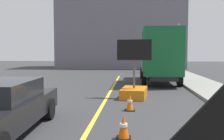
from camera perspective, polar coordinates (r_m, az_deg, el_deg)
arrow_board_trailer at (r=12.02m, az=4.90°, el=-3.86°), size 1.60×1.93×2.70m
box_truck at (r=17.98m, az=10.46°, el=3.30°), size 2.53×7.10×3.60m
highway_guide_sign at (r=27.04m, az=12.91°, el=6.68°), size 2.79×0.28×5.00m
far_building_block at (r=35.24m, az=1.97°, el=9.32°), size 16.43×6.86×10.75m
traffic_cone_mid_lane at (r=6.46m, az=2.59°, el=-12.52°), size 0.36×0.36×0.59m
traffic_cone_far_lane at (r=9.41m, az=3.99°, el=-7.20°), size 0.36×0.36×0.60m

